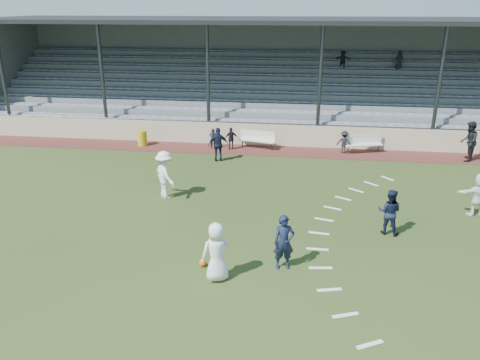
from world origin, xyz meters
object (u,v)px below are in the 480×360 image
object	(u,v)px
bench_left	(257,138)
player_navy_lead	(284,242)
player_white_lead	(217,252)
official	(469,141)
trash_bin	(142,138)
bench_right	(364,142)
football	(203,263)

from	to	relation	value
bench_left	player_navy_lead	xyz separation A→B (m)	(2.01, -12.20, 0.26)
player_navy_lead	player_white_lead	bearing A→B (deg)	-169.61
player_white_lead	official	distance (m)	16.10
player_white_lead	player_navy_lead	bearing A→B (deg)	-179.22
bench_left	trash_bin	bearing A→B (deg)	-162.28
trash_bin	player_white_lead	bearing A→B (deg)	-62.82
bench_right	football	xyz separation A→B (m)	(-6.02, -12.40, -0.47)
trash_bin	football	world-z (taller)	trash_bin
bench_left	trash_bin	size ratio (longest dim) A/B	2.45
football	official	xyz separation A→B (m)	(10.97, 11.65, 0.90)
player_white_lead	bench_right	bearing A→B (deg)	-137.47
bench_left	bench_right	size ratio (longest dim) A/B	1.01
player_navy_lead	trash_bin	bearing A→B (deg)	110.18
bench_left	player_navy_lead	world-z (taller)	player_navy_lead
trash_bin	official	xyz separation A→B (m)	(16.93, -0.42, 0.58)
bench_right	player_navy_lead	distance (m)	12.67
bench_right	trash_bin	distance (m)	11.98
bench_left	official	size ratio (longest dim) A/B	1.02
bench_left	trash_bin	world-z (taller)	bench_left
bench_right	official	distance (m)	5.03
bench_right	football	bearing A→B (deg)	-133.63
bench_left	player_white_lead	distance (m)	13.08
player_white_lead	player_navy_lead	distance (m)	2.04
player_navy_lead	official	xyz separation A→B (m)	(8.57, 11.39, 0.17)
player_white_lead	football	bearing A→B (deg)	-72.97
player_navy_lead	bench_right	bearing A→B (deg)	58.29
bench_left	player_navy_lead	distance (m)	12.37
trash_bin	player_white_lead	size ratio (longest dim) A/B	0.47
bench_right	trash_bin	world-z (taller)	bench_right
trash_bin	player_white_lead	xyz separation A→B (m)	(6.52, -12.69, 0.44)
bench_left	official	xyz separation A→B (m)	(10.58, -0.81, 0.43)
bench_right	player_navy_lead	bearing A→B (deg)	-124.37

